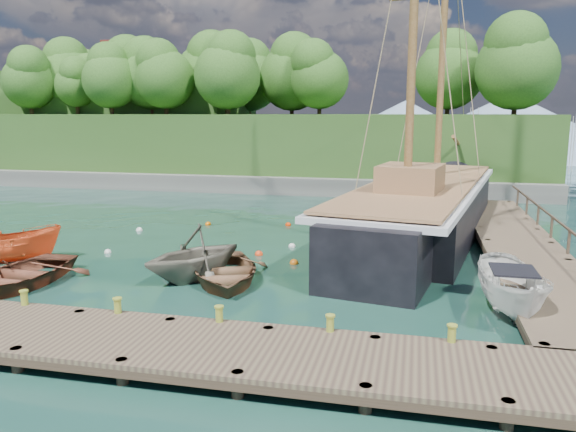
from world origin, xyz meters
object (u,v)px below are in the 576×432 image
at_px(rowboat_1, 194,279).
at_px(rowboat_2, 225,281).
at_px(cabin_boat_white, 511,315).
at_px(schooner, 422,213).
at_px(rowboat_0, 21,285).
at_px(motorboat_orange, 11,262).

distance_m(rowboat_1, rowboat_2, 1.20).
relative_size(rowboat_1, cabin_boat_white, 0.90).
distance_m(rowboat_1, schooner, 12.74).
distance_m(rowboat_0, schooner, 18.39).
relative_size(rowboat_0, cabin_boat_white, 1.08).
distance_m(rowboat_0, cabin_boat_white, 16.81).
height_order(rowboat_1, motorboat_orange, rowboat_1).
relative_size(rowboat_0, schooner, 0.18).
bearing_deg(motorboat_orange, schooner, -89.84).
bearing_deg(schooner, rowboat_2, -116.03).
relative_size(rowboat_0, rowboat_1, 1.21).
bearing_deg(motorboat_orange, rowboat_2, -121.81).
distance_m(rowboat_2, motorboat_orange, 9.64).
bearing_deg(motorboat_orange, rowboat_1, -122.13).
relative_size(motorboat_orange, schooner, 0.15).
height_order(rowboat_0, rowboat_1, rowboat_1).
relative_size(rowboat_1, schooner, 0.15).
relative_size(rowboat_0, motorboat_orange, 1.22).
height_order(motorboat_orange, cabin_boat_white, cabin_boat_white).
xyz_separation_m(rowboat_0, motorboat_orange, (-2.58, 2.69, 0.00)).
bearing_deg(cabin_boat_white, schooner, 98.89).
bearing_deg(motorboat_orange, rowboat_0, -164.33).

